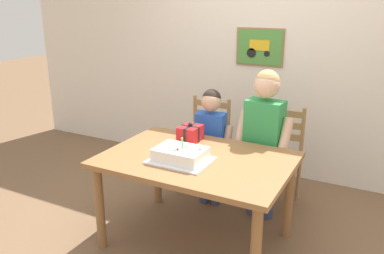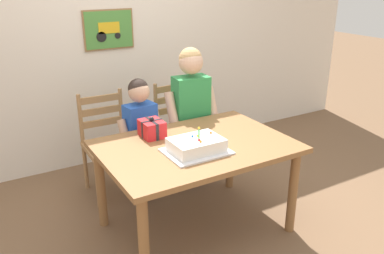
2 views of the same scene
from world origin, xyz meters
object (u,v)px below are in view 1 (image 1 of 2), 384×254
object	(u,v)px
gift_box_red_large	(190,133)
dining_table	(197,168)
birthday_cake	(180,155)
child_older	(264,131)
chair_right	(277,157)
child_younger	(211,136)
chair_left	(205,144)

from	to	relation	value
gift_box_red_large	dining_table	bearing A→B (deg)	-54.49
birthday_cake	child_older	size ratio (longest dim) A/B	0.33
dining_table	chair_right	xyz separation A→B (m)	(0.37, 0.91, -0.17)
dining_table	birthday_cake	xyz separation A→B (m)	(-0.07, -0.12, 0.14)
birthday_cake	child_younger	xyz separation A→B (m)	(-0.10, 0.74, -0.10)
dining_table	chair_left	size ratio (longest dim) A/B	1.52
chair_left	child_younger	bearing A→B (deg)	-55.66
gift_box_red_large	child_younger	world-z (taller)	child_younger
dining_table	gift_box_red_large	size ratio (longest dim) A/B	6.96
dining_table	gift_box_red_large	bearing A→B (deg)	125.51
child_younger	chair_right	bearing A→B (deg)	28.19
chair_left	chair_right	xyz separation A→B (m)	(0.74, -0.00, 0.00)
gift_box_red_large	chair_right	world-z (taller)	chair_right
chair_right	birthday_cake	bearing A→B (deg)	-113.12
chair_right	chair_left	bearing A→B (deg)	179.99
child_older	child_younger	world-z (taller)	child_older
birthday_cake	chair_right	distance (m)	1.17
dining_table	gift_box_red_large	distance (m)	0.40
birthday_cake	gift_box_red_large	size ratio (longest dim) A/B	2.19
gift_box_red_large	chair_left	xyz separation A→B (m)	(-0.16, 0.61, -0.32)
birthday_cake	child_younger	world-z (taller)	child_younger
chair_left	child_younger	distance (m)	0.41
dining_table	birthday_cake	world-z (taller)	birthday_cake
gift_box_red_large	child_younger	xyz separation A→B (m)	(0.04, 0.32, -0.12)
chair_left	child_younger	world-z (taller)	child_younger
birthday_cake	chair_right	size ratio (longest dim) A/B	0.48
gift_box_red_large	chair_left	size ratio (longest dim) A/B	0.22
birthday_cake	gift_box_red_large	bearing A→B (deg)	108.62
dining_table	chair_left	world-z (taller)	chair_left
gift_box_red_large	chair_right	xyz separation A→B (m)	(0.59, 0.61, -0.32)
birthday_cake	child_older	distance (m)	0.84
dining_table	child_older	size ratio (longest dim) A/B	1.06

